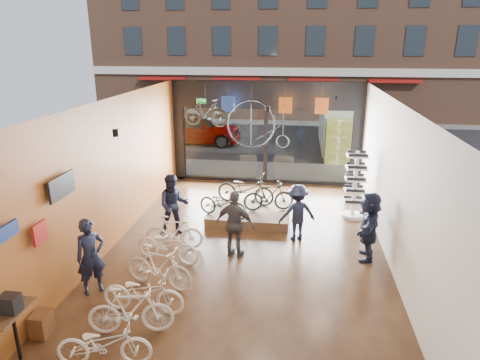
% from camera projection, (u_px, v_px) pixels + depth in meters
% --- Properties ---
extents(ground_plane, '(7.00, 12.00, 0.04)m').
position_uv_depth(ground_plane, '(245.00, 255.00, 10.83)').
color(ground_plane, black).
rests_on(ground_plane, ground).
extents(ceiling, '(7.00, 12.00, 0.04)m').
position_uv_depth(ceiling, '(246.00, 102.00, 9.65)').
color(ceiling, black).
rests_on(ceiling, ground).
extents(wall_left, '(0.04, 12.00, 3.80)m').
position_uv_depth(wall_left, '(106.00, 177.00, 10.70)').
color(wall_left, '#A95A22').
rests_on(wall_left, ground).
extents(wall_right, '(0.04, 12.00, 3.80)m').
position_uv_depth(wall_right, '(398.00, 190.00, 9.77)').
color(wall_right, beige).
rests_on(wall_right, ground).
extents(wall_back, '(7.00, 0.04, 3.80)m').
position_uv_depth(wall_back, '(174.00, 358.00, 4.57)').
color(wall_back, beige).
rests_on(wall_back, ground).
extents(storefront, '(7.00, 0.26, 3.80)m').
position_uv_depth(storefront, '(266.00, 133.00, 15.89)').
color(storefront, black).
rests_on(storefront, ground).
extents(exit_sign, '(0.35, 0.06, 0.18)m').
position_uv_depth(exit_sign, '(201.00, 101.00, 15.74)').
color(exit_sign, '#198C26').
rests_on(exit_sign, storefront).
extents(street_road, '(30.00, 18.00, 0.02)m').
position_uv_depth(street_road, '(278.00, 134.00, 24.96)').
color(street_road, black).
rests_on(street_road, ground).
extents(sidewalk_near, '(30.00, 2.40, 0.12)m').
position_uv_depth(sidewalk_near, '(267.00, 171.00, 17.59)').
color(sidewalk_near, slate).
rests_on(sidewalk_near, ground).
extents(sidewalk_far, '(30.00, 2.00, 0.12)m').
position_uv_depth(sidewalk_far, '(281.00, 121.00, 28.71)').
color(sidewalk_far, slate).
rests_on(sidewalk_far, ground).
extents(opposite_building, '(26.00, 5.00, 14.00)m').
position_uv_depth(opposite_building, '(286.00, 13.00, 28.93)').
color(opposite_building, brown).
rests_on(opposite_building, ground).
extents(street_car, '(4.82, 1.94, 1.64)m').
position_uv_depth(street_car, '(195.00, 128.00, 22.43)').
color(street_car, gray).
rests_on(street_car, street_road).
extents(box_truck, '(2.41, 7.23, 2.85)m').
position_uv_depth(box_truck, '(348.00, 124.00, 20.29)').
color(box_truck, silver).
rests_on(box_truck, street_road).
extents(floor_bike_0, '(1.64, 0.80, 0.82)m').
position_uv_depth(floor_bike_0, '(104.00, 344.00, 7.00)').
color(floor_bike_0, silver).
rests_on(floor_bike_0, ground_plane).
extents(floor_bike_1, '(1.63, 0.75, 0.95)m').
position_uv_depth(floor_bike_1, '(131.00, 310.00, 7.76)').
color(floor_bike_1, silver).
rests_on(floor_bike_1, ground_plane).
extents(floor_bike_2, '(1.67, 0.61, 0.87)m').
position_uv_depth(floor_bike_2, '(143.00, 292.00, 8.39)').
color(floor_bike_2, silver).
rests_on(floor_bike_2, ground_plane).
extents(floor_bike_3, '(1.68, 0.83, 0.97)m').
position_uv_depth(floor_bike_3, '(159.00, 267.00, 9.24)').
color(floor_bike_3, silver).
rests_on(floor_bike_3, ground_plane).
extents(floor_bike_4, '(1.74, 0.92, 0.87)m').
position_uv_depth(floor_bike_4, '(168.00, 245.00, 10.35)').
color(floor_bike_4, silver).
rests_on(floor_bike_4, ground_plane).
extents(floor_bike_5, '(1.53, 0.53, 0.90)m').
position_uv_depth(floor_bike_5, '(174.00, 232.00, 11.03)').
color(floor_bike_5, silver).
rests_on(floor_bike_5, ground_plane).
extents(display_platform, '(2.40, 1.80, 0.30)m').
position_uv_depth(display_platform, '(249.00, 214.00, 12.93)').
color(display_platform, '#4D371F').
rests_on(display_platform, ground_plane).
extents(display_bike_left, '(1.64, 1.05, 0.81)m').
position_uv_depth(display_bike_left, '(223.00, 203.00, 12.27)').
color(display_bike_left, black).
rests_on(display_bike_left, display_platform).
extents(display_bike_mid, '(1.57, 0.78, 0.91)m').
position_uv_depth(display_bike_mid, '(269.00, 196.00, 12.72)').
color(display_bike_mid, black).
rests_on(display_bike_mid, display_platform).
extents(display_bike_right, '(1.93, 1.00, 0.97)m').
position_uv_depth(display_bike_right, '(245.00, 189.00, 13.25)').
color(display_bike_right, black).
rests_on(display_bike_right, display_platform).
extents(customer_0, '(0.72, 0.71, 1.67)m').
position_uv_depth(customer_0, '(91.00, 256.00, 8.96)').
color(customer_0, '#161C33').
rests_on(customer_0, ground_plane).
extents(customer_1, '(1.01, 0.88, 1.74)m').
position_uv_depth(customer_1, '(174.00, 205.00, 11.69)').
color(customer_1, '#161C33').
rests_on(customer_1, ground_plane).
extents(customer_2, '(1.08, 0.67, 1.72)m').
position_uv_depth(customer_2, '(235.00, 224.00, 10.48)').
color(customer_2, '#3F3F44').
rests_on(customer_2, ground_plane).
extents(customer_3, '(1.14, 0.88, 1.56)m').
position_uv_depth(customer_3, '(297.00, 213.00, 11.42)').
color(customer_3, '#161C33').
rests_on(customer_3, ground_plane).
extents(customer_5, '(0.76, 1.67, 1.73)m').
position_uv_depth(customer_5, '(369.00, 226.00, 10.38)').
color(customer_5, '#161C33').
rests_on(customer_5, ground_plane).
extents(sunglasses_rack, '(0.62, 0.51, 2.08)m').
position_uv_depth(sunglasses_rack, '(355.00, 185.00, 12.81)').
color(sunglasses_rack, white).
rests_on(sunglasses_rack, ground_plane).
extents(wall_merch, '(0.40, 2.40, 2.60)m').
position_uv_depth(wall_merch, '(31.00, 268.00, 7.57)').
color(wall_merch, navy).
rests_on(wall_merch, wall_left).
extents(penny_farthing, '(2.00, 0.06, 1.60)m').
position_uv_depth(penny_farthing, '(261.00, 126.00, 14.06)').
color(penny_farthing, black).
rests_on(penny_farthing, ceiling).
extents(hung_bike, '(1.64, 0.75, 0.95)m').
position_uv_depth(hung_bike, '(206.00, 112.00, 14.13)').
color(hung_bike, black).
rests_on(hung_bike, ceiling).
extents(jersey_left, '(0.45, 0.03, 0.55)m').
position_uv_depth(jersey_left, '(228.00, 104.00, 14.96)').
color(jersey_left, '#1E3F99').
rests_on(jersey_left, ceiling).
extents(jersey_mid, '(0.45, 0.03, 0.55)m').
position_uv_depth(jersey_mid, '(285.00, 105.00, 14.69)').
color(jersey_mid, '#CC5919').
rests_on(jersey_mid, ceiling).
extents(jersey_right, '(0.45, 0.03, 0.55)m').
position_uv_depth(jersey_right, '(322.00, 106.00, 14.53)').
color(jersey_right, '#CC5919').
rests_on(jersey_right, ceiling).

